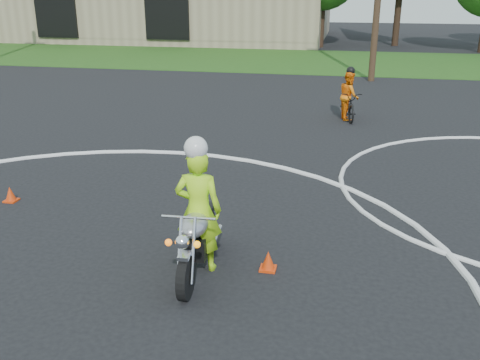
# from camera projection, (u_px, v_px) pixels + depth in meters

# --- Properties ---
(grass_strip) EXTENTS (120.00, 10.00, 0.02)m
(grass_strip) POSITION_uv_depth(u_px,v_px,m) (276.00, 60.00, 29.91)
(grass_strip) COLOR #1E4714
(grass_strip) RESTS_ON ground
(course_markings) EXTENTS (19.05, 19.05, 0.12)m
(course_markings) POSITION_uv_depth(u_px,v_px,m) (221.00, 245.00, 8.66)
(course_markings) COLOR silver
(course_markings) RESTS_ON ground
(primary_motorcycle) EXTENTS (0.73, 2.09, 1.10)m
(primary_motorcycle) POSITION_uv_depth(u_px,v_px,m) (197.00, 239.00, 7.67)
(primary_motorcycle) COLOR black
(primary_motorcycle) RESTS_ON ground
(rider_primary_grp) EXTENTS (0.70, 0.48, 2.04)m
(rider_primary_grp) POSITION_uv_depth(u_px,v_px,m) (198.00, 207.00, 7.64)
(rider_primary_grp) COLOR #AFF71A
(rider_primary_grp) RESTS_ON ground
(rider_second_grp) EXTENTS (0.94, 1.79, 1.64)m
(rider_second_grp) POSITION_uv_depth(u_px,v_px,m) (349.00, 101.00, 16.58)
(rider_second_grp) COLOR black
(rider_second_grp) RESTS_ON ground
(traffic_cones) EXTENTS (16.20, 12.17, 0.30)m
(traffic_cones) POSITION_uv_depth(u_px,v_px,m) (460.00, 262.00, 7.87)
(traffic_cones) COLOR red
(traffic_cones) RESTS_ON ground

